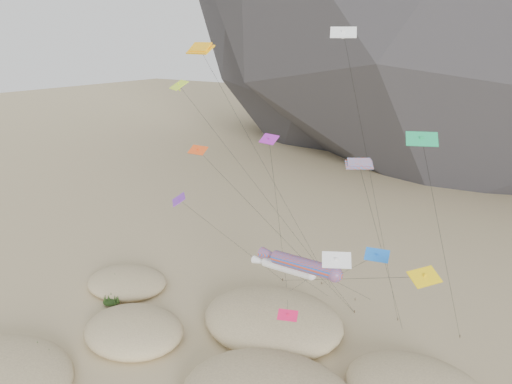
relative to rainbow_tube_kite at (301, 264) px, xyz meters
The scene contains 8 objects.
dunes 12.94m from the rainbow_tube_kite, 122.96° to the right, with size 51.10×37.41×4.05m.
dune_grass 12.65m from the rainbow_tube_kite, 122.16° to the right, with size 43.76×30.16×1.58m.
kite_stakes 16.45m from the rainbow_tube_kite, 97.22° to the left, with size 21.62×5.15×0.30m.
rainbow_tube_kite is the anchor object (origin of this frame).
white_tube_kite 2.92m from the rainbow_tube_kite, 154.24° to the left, with size 7.33×13.05×9.65m.
orange_parafoil 21.49m from the rainbow_tube_kite, behind, with size 9.41×15.22×29.04m.
multi_parafoil 10.02m from the rainbow_tube_kite, 36.94° to the left, with size 3.75×9.69×19.86m.
delta_kites 7.35m from the rainbow_tube_kite, 162.70° to the left, with size 29.53×20.72×30.29m.
Camera 1 is at (22.68, -24.29, 29.48)m, focal length 35.00 mm.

